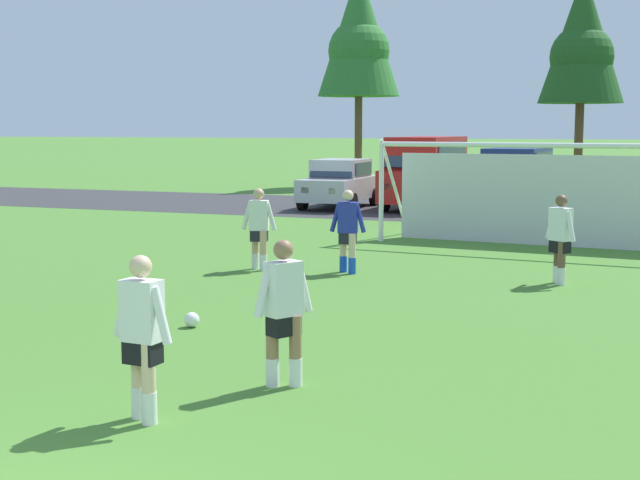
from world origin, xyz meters
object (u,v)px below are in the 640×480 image
object	(u,v)px
soccer_goal	(535,193)
player_winger_right	(560,239)
parked_car_slot_center	(600,189)
player_striker_near	(142,339)
player_winger_left	(348,231)
player_midfield_center	(259,229)
parked_car_slot_left	(426,171)
soccer_ball	(192,320)
parked_car_slot_far_left	(340,183)
player_defender_far	(284,313)
parked_car_slot_center_left	(516,179)

from	to	relation	value
soccer_goal	player_winger_right	world-z (taller)	soccer_goal
parked_car_slot_center	soccer_goal	bearing A→B (deg)	-96.82
player_striker_near	player_winger_left	distance (m)	9.26
soccer_goal	player_midfield_center	world-z (taller)	soccer_goal
parked_car_slot_left	player_midfield_center	bearing A→B (deg)	-88.91
soccer_ball	parked_car_slot_far_left	bearing A→B (deg)	103.52
player_midfield_center	parked_car_slot_left	world-z (taller)	parked_car_slot_left
player_winger_right	parked_car_slot_center	bearing A→B (deg)	90.87
parked_car_slot_far_left	parked_car_slot_left	bearing A→B (deg)	13.04
player_striker_near	player_defender_far	bearing A→B (deg)	63.13
parked_car_slot_far_left	parked_car_slot_center_left	bearing A→B (deg)	4.87
soccer_goal	player_striker_near	size ratio (longest dim) A/B	4.61
player_striker_near	player_winger_right	size ratio (longest dim) A/B	1.00
soccer_goal	parked_car_slot_left	bearing A→B (deg)	119.38
player_midfield_center	parked_car_slot_center	distance (m)	14.89
player_midfield_center	player_winger_left	bearing A→B (deg)	8.21
player_winger_left	parked_car_slot_center_left	world-z (taller)	parked_car_slot_center_left
player_winger_right	parked_car_slot_center_left	distance (m)	14.13
parked_car_slot_center_left	parked_car_slot_left	bearing A→B (deg)	177.02
parked_car_slot_left	player_winger_left	bearing A→B (deg)	-81.70
soccer_ball	parked_car_slot_center_left	size ratio (longest dim) A/B	0.05
player_midfield_center	player_winger_right	xyz separation A→B (m)	(5.82, 0.47, 0.00)
player_winger_left	player_winger_right	world-z (taller)	same
soccer_ball	parked_car_slot_far_left	xyz separation A→B (m)	(-4.54, 18.89, 0.77)
parked_car_slot_left	player_winger_right	bearing A→B (deg)	-66.44
player_midfield_center	parked_car_slot_far_left	bearing A→B (deg)	103.21
player_midfield_center	parked_car_slot_far_left	distance (m)	14.14
player_defender_far	parked_car_slot_far_left	world-z (taller)	parked_car_slot_far_left
player_midfield_center	parked_car_slot_far_left	world-z (taller)	parked_car_slot_far_left
soccer_goal	player_winger_left	distance (m)	6.17
player_winger_right	parked_car_slot_left	distance (m)	15.26
player_defender_far	player_winger_left	xyz separation A→B (m)	(-1.92, 7.61, 0.00)
player_defender_far	parked_car_slot_center	world-z (taller)	parked_car_slot_center
player_defender_far	player_winger_right	xyz separation A→B (m)	(2.11, 7.82, 0.00)
player_defender_far	player_winger_left	size ratio (longest dim) A/B	1.00
soccer_goal	parked_car_slot_left	xyz separation A→B (m)	(-4.93, 8.75, 0.05)
parked_car_slot_left	parked_car_slot_center_left	size ratio (longest dim) A/B	1.03
player_winger_right	parked_car_slot_far_left	xyz separation A→B (m)	(-9.05, 13.30, 0.05)
soccer_ball	parked_car_slot_center	bearing A→B (deg)	77.17
parked_car_slot_left	parked_car_slot_center_left	xyz separation A→B (m)	(3.15, -0.16, -0.23)
soccer_goal	parked_car_slot_far_left	world-z (taller)	soccer_goal
player_defender_far	parked_car_slot_center	xyz separation A→B (m)	(1.90, 21.14, 0.05)
parked_car_slot_far_left	player_midfield_center	bearing A→B (deg)	-76.79
soccer_ball	parked_car_slot_center_left	bearing A→B (deg)	85.39
parked_car_slot_center	player_striker_near	bearing A→B (deg)	-96.79
soccer_ball	parked_car_slot_far_left	world-z (taller)	parked_car_slot_far_left
player_winger_left	player_striker_near	bearing A→B (deg)	-83.08
player_midfield_center	player_winger_left	world-z (taller)	same
player_striker_near	player_midfield_center	world-z (taller)	same
parked_car_slot_left	soccer_goal	bearing A→B (deg)	-60.62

